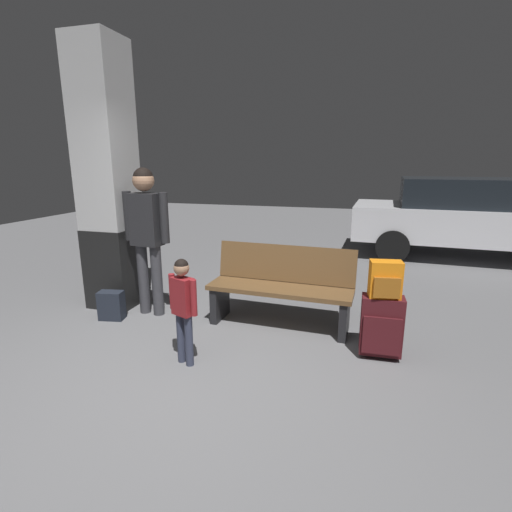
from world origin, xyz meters
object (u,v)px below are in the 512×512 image
Objects in this scene: parked_car_near at (465,216)px; backpack_bright at (385,280)px; structural_pillar at (108,180)px; suitcase at (381,326)px; adult at (146,226)px; backpack_dark_floor at (112,305)px; bench at (281,287)px; child at (183,301)px.

backpack_bright is at bearing -109.49° from parked_car_near.
structural_pillar is 3.54m from suitcase.
backpack_bright is (0.00, -0.00, 0.45)m from suitcase.
structural_pillar is at bearing 162.79° from adult.
parked_car_near is (4.61, 4.43, 0.64)m from backpack_dark_floor.
parked_car_near is (1.60, 4.51, 0.48)m from suitcase.
bench is 1.22m from backpack_bright.
backpack_dark_floor is (-3.01, 0.09, -0.15)m from suitcase.
structural_pillar reaches higher than child.
adult is 0.42× the size of parked_car_near.
bench is at bearing 4.46° from adult.
suitcase is 0.45m from backpack_bright.
adult is (-1.58, -0.12, 0.64)m from bench.
suitcase is 0.14× the size of parked_car_near.
adult is at bearing -17.21° from structural_pillar.
suitcase is 0.61× the size of child.
suitcase is 4.81m from parked_car_near.
adult is (-0.93, 0.98, 0.47)m from child.
backpack_dark_floor is at bearing -141.31° from adult.
suitcase is 0.35× the size of adult.
backpack_bright is at bearing 19.44° from child.
backpack_bright is 0.19× the size of adult.
bench is at bearing 155.16° from backpack_bright.
parked_car_near is at bearing 39.13° from structural_pillar.
structural_pillar is at bearing -140.87° from parked_car_near.
structural_pillar is 6.32m from parked_car_near.
backpack_bright is (3.26, -0.56, -0.82)m from structural_pillar.
parked_car_near is at bearing 43.85° from backpack_dark_floor.
adult reaches higher than bench.
adult reaches higher than parked_car_near.
child is at bearing -160.56° from backpack_bright.
backpack_dark_floor is at bearing -62.22° from structural_pillar.
parked_car_near is at bearing 56.42° from bench.
backpack_dark_floor is (-1.94, -0.41, -0.28)m from bench.
backpack_dark_floor is (-1.29, 0.69, -0.45)m from child.
structural_pillar is 0.81m from adult.
backpack_dark_floor is (-0.36, -0.29, -0.91)m from adult.
parked_car_near reaches higher than bench.
child is at bearing -46.38° from adult.
backpack_bright is at bearing -24.95° from suitcase.
adult is at bearing -175.54° from bench.
bench is 0.93× the size of adult.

